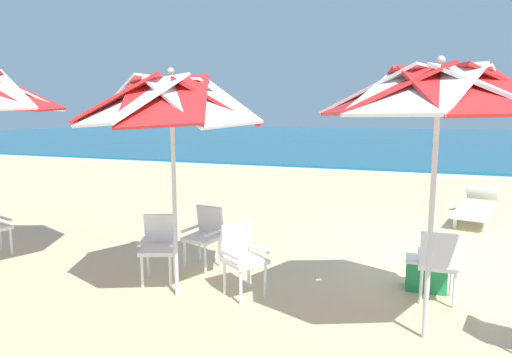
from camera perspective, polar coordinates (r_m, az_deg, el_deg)
The scene contains 11 objects.
ground_plane at distance 7.51m, azimuth 25.84°, elevation -9.40°, with size 80.00×80.00×0.00m, color beige.
sea at distance 34.80m, azimuth 20.88°, elevation 4.62°, with size 80.00×36.00×0.10m, color #19607F.
surf_foam at distance 16.60m, azimuth 22.34°, elevation 0.42°, with size 80.00×0.70×0.01m, color white.
beach_umbrella_0 at distance 4.45m, azimuth 22.21°, elevation 9.87°, with size 2.18×2.18×2.70m.
plastic_chair_1 at distance 5.65m, azimuth 22.17°, elevation -9.72°, with size 0.45×0.47×0.87m.
beach_umbrella_1 at distance 5.24m, azimuth -10.66°, elevation 9.37°, with size 2.20×2.20×2.69m.
plastic_chair_2 at distance 5.48m, azimuth -1.85°, elevation -9.65°, with size 0.63×0.62×0.87m.
plastic_chair_3 at distance 6.03m, azimuth -12.22°, elevation -8.12°, with size 0.57×0.59×0.87m.
plastic_chair_4 at distance 6.43m, azimuth -6.51°, elevation -6.89°, with size 0.51×0.53×0.87m.
sun_lounger_1 at distance 10.06m, azimuth 26.18°, elevation -3.29°, with size 1.10×2.23×0.62m.
cooler_box at distance 6.09m, azimuth 20.80°, elevation -11.24°, with size 0.50×0.34×0.40m.
Camera 1 is at (-0.93, -7.11, 2.23)m, focal length 31.47 mm.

